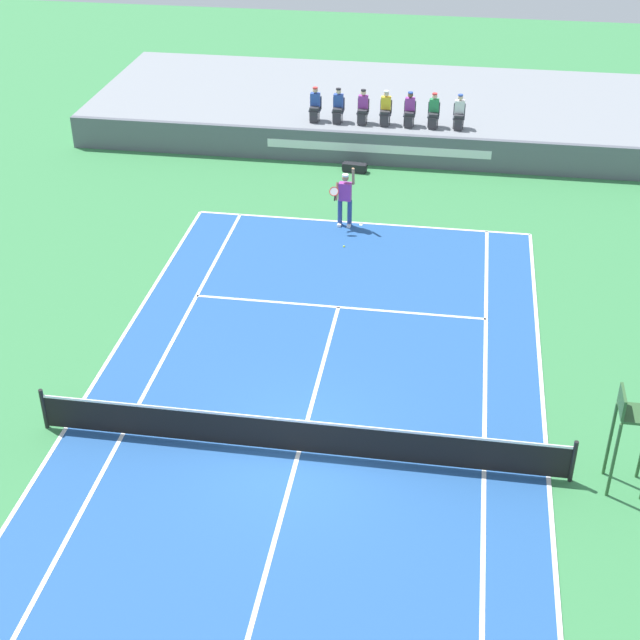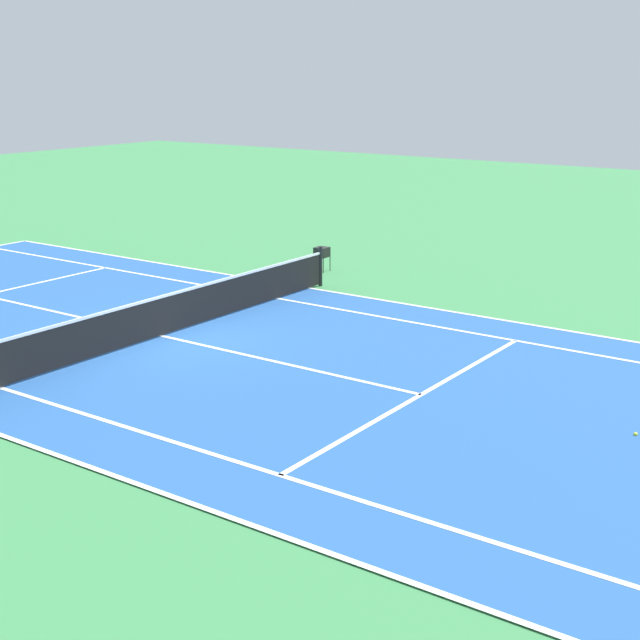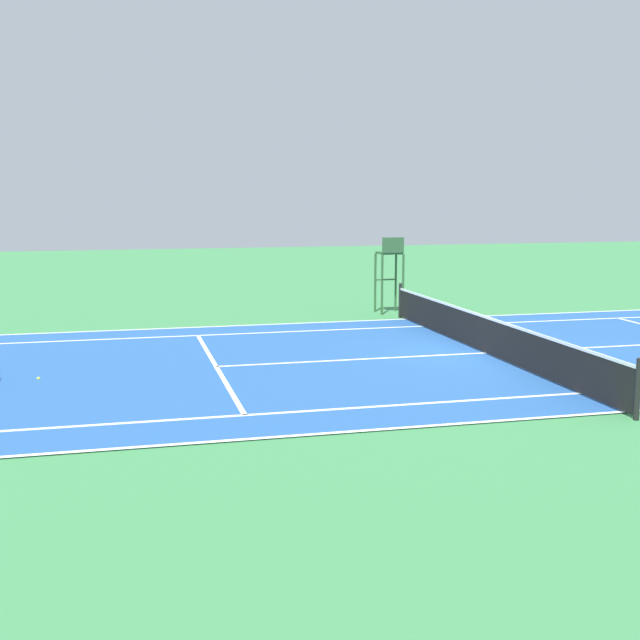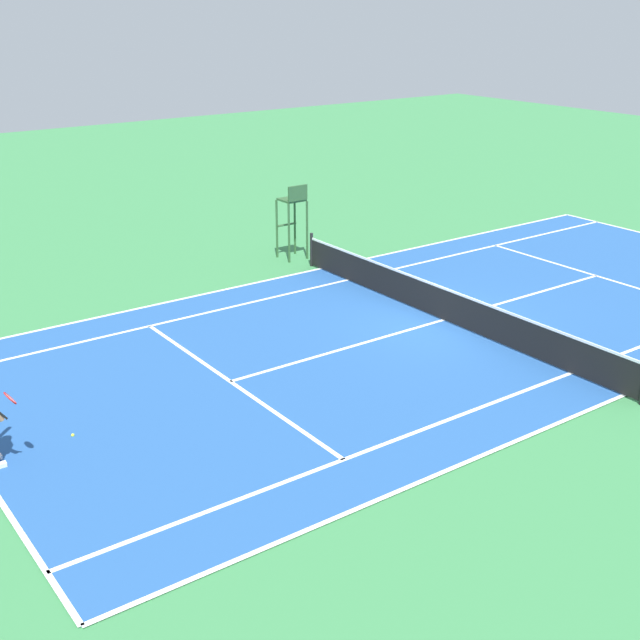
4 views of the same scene
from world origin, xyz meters
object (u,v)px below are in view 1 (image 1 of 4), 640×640
at_px(umpire_chair, 631,428).
at_px(spectator_seated_0, 315,105).
at_px(spectator_seated_4, 410,110).
at_px(equipment_bag, 355,168).
at_px(tennis_player, 345,198).
at_px(spectator_seated_2, 363,107).
at_px(spectator_seated_1, 338,106).
at_px(spectator_seated_6, 459,112).
at_px(spectator_seated_5, 434,111).
at_px(spectator_seated_3, 386,108).
at_px(tennis_ball, 344,246).

bearing_deg(umpire_chair, spectator_seated_0, 117.76).
relative_size(spectator_seated_4, equipment_bag, 1.36).
distance_m(tennis_player, umpire_chair, 13.85).
xyz_separation_m(spectator_seated_2, spectator_seated_4, (1.76, 0.00, 0.00)).
height_order(spectator_seated_1, spectator_seated_6, same).
height_order(spectator_seated_0, spectator_seated_5, same).
xyz_separation_m(spectator_seated_3, spectator_seated_4, (0.90, 0.00, 0.00)).
relative_size(spectator_seated_5, tennis_player, 0.61).
bearing_deg(spectator_seated_2, spectator_seated_0, 180.00).
distance_m(spectator_seated_1, spectator_seated_3, 1.80).
distance_m(tennis_player, tennis_ball, 1.83).
bearing_deg(spectator_seated_6, spectator_seated_4, 180.00).
bearing_deg(tennis_player, equipment_bag, 92.96).
height_order(spectator_seated_4, umpire_chair, spectator_seated_4).
distance_m(spectator_seated_0, spectator_seated_6, 5.44).
distance_m(spectator_seated_1, spectator_seated_6, 4.55).
height_order(spectator_seated_5, equipment_bag, spectator_seated_5).
bearing_deg(tennis_player, spectator_seated_3, 84.02).
bearing_deg(tennis_ball, tennis_player, 97.27).
bearing_deg(equipment_bag, spectator_seated_0, 133.98).
bearing_deg(spectator_seated_3, tennis_ball, -93.43).
distance_m(spectator_seated_2, tennis_ball, 8.18).
height_order(spectator_seated_0, spectator_seated_6, same).
bearing_deg(spectator_seated_3, spectator_seated_5, 0.00).
bearing_deg(spectator_seated_1, tennis_ball, -80.55).
bearing_deg(spectator_seated_0, tennis_ball, -74.48).
bearing_deg(spectator_seated_2, tennis_player, -88.33).
bearing_deg(spectator_seated_6, spectator_seated_2, 180.00).
bearing_deg(tennis_ball, spectator_seated_1, 99.45).
distance_m(spectator_seated_4, umpire_chair, 19.01).
height_order(spectator_seated_3, equipment_bag, spectator_seated_3).
bearing_deg(spectator_seated_6, spectator_seated_1, 180.00).
height_order(spectator_seated_6, tennis_player, spectator_seated_6).
xyz_separation_m(spectator_seated_3, spectator_seated_5, (1.80, 0.00, 0.00)).
relative_size(spectator_seated_5, umpire_chair, 0.52).
relative_size(umpire_chair, equipment_bag, 2.63).
bearing_deg(spectator_seated_0, spectator_seated_4, 0.00).
xyz_separation_m(spectator_seated_0, spectator_seated_6, (5.44, 0.00, 0.00)).
height_order(spectator_seated_5, umpire_chair, spectator_seated_5).
bearing_deg(tennis_player, spectator_seated_4, 76.23).
distance_m(spectator_seated_6, umpire_chair, 18.52).
bearing_deg(spectator_seated_1, spectator_seated_4, 0.00).
distance_m(spectator_seated_0, tennis_ball, 8.47).
distance_m(spectator_seated_1, spectator_seated_4, 2.71).
relative_size(spectator_seated_4, spectator_seated_6, 1.00).
distance_m(spectator_seated_0, spectator_seated_3, 2.69).
relative_size(tennis_player, umpire_chair, 0.85).
relative_size(spectator_seated_6, tennis_player, 0.61).
distance_m(spectator_seated_5, tennis_player, 6.94).
height_order(spectator_seated_0, spectator_seated_1, same).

